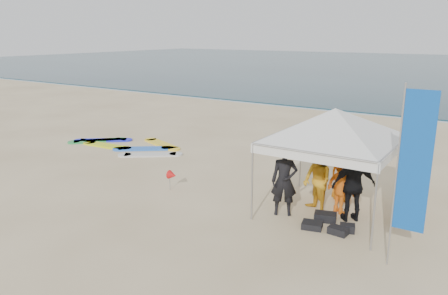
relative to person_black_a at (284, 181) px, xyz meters
name	(u,v)px	position (x,y,z in m)	size (l,w,h in m)	color
ground	(151,202)	(-3.61, -1.32, -0.96)	(120.00, 120.00, 0.00)	beige
ocean	(442,68)	(-3.61, 58.68, -0.92)	(160.00, 84.00, 0.08)	#0C2633
shoreline_foam	(348,111)	(-3.61, 16.88, -0.95)	(160.00, 1.20, 0.01)	silver
person_black_a	(284,181)	(0.00, 0.00, 0.00)	(0.70, 0.46, 1.91)	black
person_yellow	(317,181)	(0.66, 0.66, -0.07)	(0.86, 0.67, 1.77)	gold
person_orange_a	(342,185)	(1.26, 0.97, -0.16)	(1.03, 0.59, 1.60)	#D65C13
person_black_b	(354,185)	(1.67, 0.63, 0.02)	(1.14, 0.47, 1.95)	black
person_orange_b	(343,174)	(0.99, 1.90, -0.15)	(0.79, 0.51, 1.61)	orange
person_seated	(404,206)	(2.84, 1.23, -0.50)	(0.85, 0.27, 0.91)	#C84811
canopy_tent	(335,109)	(1.01, 0.78, 1.93)	(4.40, 4.40, 3.32)	#A5A5A8
feather_flag	(413,164)	(3.32, -1.21, 1.32)	(0.65, 0.04, 3.87)	#A5A5A8
marker_pennant	(173,175)	(-3.72, -0.20, -0.46)	(0.28, 0.28, 0.64)	#A5A5A8
gear_pile	(328,224)	(1.31, -0.13, -0.86)	(1.32, 1.12, 0.22)	black
surfboard_spread	(126,146)	(-8.94, 2.95, -0.92)	(5.49, 3.00, 0.07)	yellow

